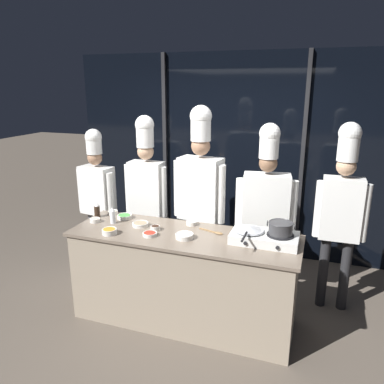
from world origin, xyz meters
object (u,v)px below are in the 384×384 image
chef_line (200,188)px  prep_bowl_scallions (125,216)px  prep_bowl_chili_flakes (150,234)px  prep_bowl_soy_glaze (155,228)px  stock_pot (281,228)px  frying_pan (249,228)px  prep_bowl_noodles (113,212)px  serving_spoon_slotted (216,232)px  portable_stove (264,238)px  chef_pastry (266,205)px  chef_apprentice (342,204)px  prep_bowl_chicken (95,220)px  prep_bowl_rice (184,236)px  squeeze_bottle_clear (113,216)px  squeeze_bottle_soy (97,210)px  prep_bowl_bean_sprouts (192,223)px  chef_head (97,191)px  prep_bowl_carrots (109,231)px  prep_bowl_mushrooms (140,224)px  chef_sous (147,185)px

chef_line → prep_bowl_scallions: bearing=41.3°
prep_bowl_chili_flakes → prep_bowl_soy_glaze: (-0.01, 0.15, 0.01)m
stock_pot → prep_bowl_chili_flakes: stock_pot is taller
frying_pan → prep_bowl_noodles: bearing=172.3°
serving_spoon_slotted → prep_bowl_soy_glaze: bearing=-168.0°
portable_stove → chef_pastry: 0.63m
stock_pot → chef_line: 1.11m
frying_pan → chef_pastry: size_ratio=0.24×
chef_apprentice → prep_bowl_soy_glaze: bearing=22.0°
prep_bowl_chili_flakes → prep_bowl_chicken: bearing=168.3°
portable_stove → chef_apprentice: size_ratio=0.31×
prep_bowl_chili_flakes → prep_bowl_noodles: 0.76m
prep_bowl_rice → prep_bowl_scallions: size_ratio=1.07×
frying_pan → prep_bowl_chili_flakes: bearing=-167.6°
stock_pot → squeeze_bottle_clear: bearing=-179.1°
stock_pot → squeeze_bottle_soy: (-1.93, 0.08, -0.08)m
prep_bowl_chicken → chef_pastry: chef_pastry is taller
prep_bowl_bean_sprouts → chef_head: chef_head is taller
prep_bowl_rice → chef_head: 1.66m
portable_stove → prep_bowl_carrots: portable_stove is taller
chef_pastry → prep_bowl_soy_glaze: bearing=25.9°
prep_bowl_soy_glaze → chef_head: bearing=147.5°
squeeze_bottle_clear → prep_bowl_scallions: 0.18m
frying_pan → prep_bowl_chicken: frying_pan is taller
frying_pan → chef_apprentice: chef_apprentice is taller
stock_pot → serving_spoon_slotted: stock_pot is taller
squeeze_bottle_clear → chef_head: 0.92m
chef_head → squeeze_bottle_clear: bearing=141.8°
prep_bowl_bean_sprouts → prep_bowl_rice: size_ratio=0.65×
frying_pan → chef_apprentice: 1.04m
prep_bowl_carrots → prep_bowl_mushrooms: (0.18, 0.29, -0.01)m
prep_bowl_chicken → prep_bowl_mushrooms: (0.49, 0.05, -0.00)m
prep_bowl_chicken → chef_apprentice: bearing=16.9°
prep_bowl_bean_sprouts → serving_spoon_slotted: (0.29, -0.13, -0.02)m
prep_bowl_mushrooms → prep_bowl_rice: size_ratio=0.97×
squeeze_bottle_clear → prep_bowl_rice: bearing=-8.7°
prep_bowl_carrots → chef_head: bearing=128.1°
prep_bowl_carrots → chef_pastry: bearing=34.1°
prep_bowl_scallions → chef_line: chef_line is taller
prep_bowl_mushrooms → chef_line: 0.78m
prep_bowl_noodles → prep_bowl_mushrooms: size_ratio=0.67×
prep_bowl_mushrooms → prep_bowl_soy_glaze: 0.19m
prep_bowl_carrots → prep_bowl_noodles: size_ratio=1.30×
prep_bowl_chili_flakes → chef_sous: (-0.45, 0.87, 0.21)m
chef_apprentice → squeeze_bottle_clear: bearing=16.5°
prep_bowl_mushrooms → chef_line: chef_line is taller
chef_apprentice → chef_pastry: bearing=3.2°
frying_pan → prep_bowl_scallions: bearing=173.9°
portable_stove → prep_bowl_scallions: bearing=174.7°
squeeze_bottle_soy → prep_bowl_soy_glaze: bearing=-10.3°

